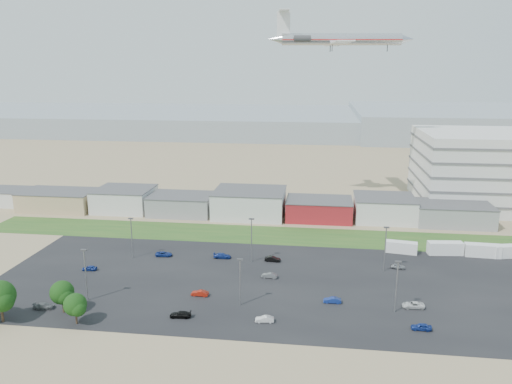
% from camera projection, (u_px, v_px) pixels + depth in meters
% --- Properties ---
extents(ground, '(700.00, 700.00, 0.00)m').
position_uv_depth(ground, '(227.00, 326.00, 90.45)').
color(ground, '#927C5C').
rests_on(ground, ground).
extents(parking_lot, '(120.00, 50.00, 0.01)m').
position_uv_depth(parking_lot, '(266.00, 282.00, 109.09)').
color(parking_lot, black).
rests_on(parking_lot, ground).
extents(grass_strip, '(160.00, 16.00, 0.02)m').
position_uv_depth(grass_strip, '(261.00, 235.00, 140.55)').
color(grass_strip, '#26531F').
rests_on(grass_strip, ground).
extents(hills_backdrop, '(700.00, 200.00, 9.00)m').
position_uv_depth(hills_backdrop, '(353.00, 124.00, 387.81)').
color(hills_backdrop, gray).
rests_on(hills_backdrop, ground).
extents(building_row, '(170.00, 20.00, 8.00)m').
position_uv_depth(building_row, '(216.00, 202.00, 160.05)').
color(building_row, silver).
rests_on(building_row, ground).
extents(box_trailer_a, '(8.06, 3.72, 2.91)m').
position_uv_depth(box_trailer_a, '(401.00, 247.00, 126.37)').
color(box_trailer_a, silver).
rests_on(box_trailer_a, ground).
extents(box_trailer_b, '(8.76, 3.51, 3.20)m').
position_uv_depth(box_trailer_b, '(445.00, 248.00, 125.29)').
color(box_trailer_b, silver).
rests_on(box_trailer_b, ground).
extents(box_trailer_c, '(8.56, 3.09, 3.16)m').
position_uv_depth(box_trailer_c, '(483.00, 250.00, 123.78)').
color(box_trailer_c, silver).
rests_on(box_trailer_c, ground).
extents(box_trailer_d, '(8.42, 4.30, 3.02)m').
position_uv_depth(box_trailer_d, '(509.00, 251.00, 123.46)').
color(box_trailer_d, silver).
rests_on(box_trailer_d, ground).
extents(tree_mid, '(6.02, 6.02, 9.03)m').
position_uv_depth(tree_mid, '(0.00, 299.00, 90.81)').
color(tree_mid, black).
rests_on(tree_mid, ground).
extents(tree_right, '(4.83, 4.83, 7.24)m').
position_uv_depth(tree_right, '(62.00, 295.00, 94.53)').
color(tree_right, black).
rests_on(tree_right, ground).
extents(tree_near, '(4.45, 4.45, 6.67)m').
position_uv_depth(tree_near, '(75.00, 307.00, 90.33)').
color(tree_near, black).
rests_on(tree_near, ground).
extents(lightpole_front_l, '(1.27, 0.53, 10.83)m').
position_uv_depth(lightpole_front_l, '(86.00, 275.00, 99.14)').
color(lightpole_front_l, slate).
rests_on(lightpole_front_l, ground).
extents(lightpole_front_m, '(1.14, 0.47, 9.66)m').
position_uv_depth(lightpole_front_m, '(240.00, 282.00, 97.29)').
color(lightpole_front_m, slate).
rests_on(lightpole_front_m, ground).
extents(lightpole_front_r, '(1.22, 0.51, 10.34)m').
position_uv_depth(lightpole_front_r, '(396.00, 287.00, 94.38)').
color(lightpole_front_r, slate).
rests_on(lightpole_front_r, ground).
extents(lightpole_back_l, '(1.20, 0.50, 10.17)m').
position_uv_depth(lightpole_back_l, '(132.00, 238.00, 122.20)').
color(lightpole_back_l, slate).
rests_on(lightpole_back_l, ground).
extents(lightpole_back_m, '(1.28, 0.54, 10.92)m').
position_uv_depth(lightpole_back_m, '(252.00, 240.00, 119.42)').
color(lightpole_back_m, slate).
rests_on(lightpole_back_m, ground).
extents(lightpole_back_r, '(1.25, 0.52, 10.65)m').
position_uv_depth(lightpole_back_r, '(385.00, 249.00, 113.87)').
color(lightpole_back_r, slate).
rests_on(lightpole_back_r, ground).
extents(airliner, '(50.42, 37.53, 13.82)m').
position_uv_depth(airliner, '(341.00, 39.00, 159.62)').
color(airliner, silver).
extents(parked_car_0, '(4.37, 2.18, 1.19)m').
position_uv_depth(parked_car_0, '(413.00, 305.00, 97.10)').
color(parked_car_0, silver).
rests_on(parked_car_0, ground).
extents(parked_car_1, '(3.54, 1.26, 1.16)m').
position_uv_depth(parked_car_1, '(332.00, 300.00, 99.18)').
color(parked_car_1, navy).
rests_on(parked_car_1, ground).
extents(parked_car_2, '(3.65, 1.59, 1.22)m').
position_uv_depth(parked_car_2, '(421.00, 327.00, 88.79)').
color(parked_car_2, navy).
rests_on(parked_car_2, ground).
extents(parked_car_3, '(4.11, 1.88, 1.17)m').
position_uv_depth(parked_car_3, '(180.00, 314.00, 93.33)').
color(parked_car_3, black).
rests_on(parked_car_3, ground).
extents(parked_car_4, '(3.64, 1.44, 1.18)m').
position_uv_depth(parked_car_4, '(200.00, 293.00, 102.27)').
color(parked_car_4, '#9C1C0E').
rests_on(parked_car_4, ground).
extents(parked_car_5, '(3.50, 1.67, 1.16)m').
position_uv_depth(parked_car_5, '(89.00, 268.00, 115.31)').
color(parked_car_5, navy).
rests_on(parked_car_5, ground).
extents(parked_car_6, '(4.37, 1.92, 1.25)m').
position_uv_depth(parked_car_6, '(222.00, 256.00, 122.86)').
color(parked_car_6, navy).
rests_on(parked_car_6, ground).
extents(parked_car_7, '(3.64, 1.62, 1.16)m').
position_uv_depth(parked_car_7, '(269.00, 275.00, 111.18)').
color(parked_car_7, '#595B5E').
rests_on(parked_car_7, ground).
extents(parked_car_8, '(3.49, 1.73, 1.14)m').
position_uv_depth(parked_car_8, '(398.00, 266.00, 116.27)').
color(parked_car_8, '#A5A5AA').
rests_on(parked_car_8, ground).
extents(parked_car_9, '(4.29, 2.27, 1.15)m').
position_uv_depth(parked_car_9, '(164.00, 254.00, 124.14)').
color(parked_car_9, navy).
rests_on(parked_car_9, ground).
extents(parked_car_10, '(4.23, 2.16, 1.18)m').
position_uv_depth(parked_car_10, '(44.00, 306.00, 96.73)').
color(parked_car_10, '#595B5E').
rests_on(parked_car_10, ground).
extents(parked_car_11, '(3.88, 1.60, 1.25)m').
position_uv_depth(parked_car_11, '(273.00, 259.00, 120.70)').
color(parked_car_11, black).
rests_on(parked_car_11, ground).
extents(parked_car_13, '(3.56, 1.57, 1.14)m').
position_uv_depth(parked_car_13, '(265.00, 319.00, 91.63)').
color(parked_car_13, silver).
rests_on(parked_car_13, ground).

